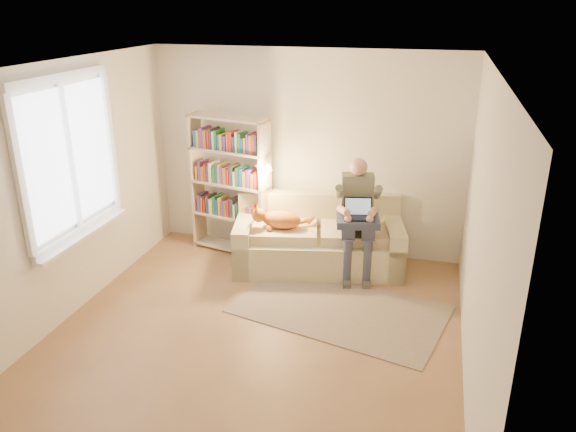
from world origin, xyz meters
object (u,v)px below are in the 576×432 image
(cat, at_px, (278,219))
(bookshelf, at_px, (230,179))
(sofa, at_px, (318,242))
(person, at_px, (357,211))
(laptop, at_px, (356,212))

(cat, relative_size, bookshelf, 0.38)
(sofa, bearing_deg, cat, -165.25)
(bookshelf, bearing_deg, cat, -15.47)
(person, height_order, cat, person)
(cat, distance_m, bookshelf, 0.90)
(sofa, relative_size, bookshelf, 1.21)
(person, bearing_deg, laptop, -101.76)
(person, bearing_deg, bookshelf, 160.75)
(laptop, bearing_deg, bookshelf, 156.80)
(laptop, xyz_separation_m, bookshelf, (-1.67, 0.33, 0.17))
(cat, xyz_separation_m, bookshelf, (-0.74, 0.39, 0.33))
(cat, bearing_deg, laptop, -8.62)
(sofa, height_order, cat, sofa)
(cat, relative_size, laptop, 1.86)
(sofa, height_order, person, person)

